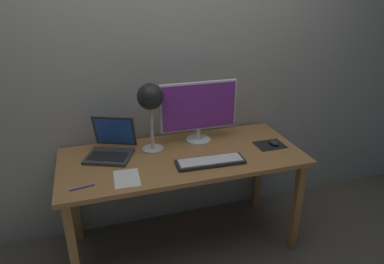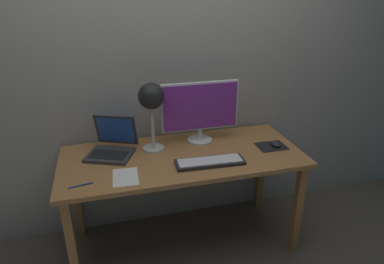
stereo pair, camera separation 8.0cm
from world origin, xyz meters
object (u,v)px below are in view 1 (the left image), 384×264
at_px(keyboard_main, 210,162).
at_px(pen, 82,188).
at_px(desk_lamp, 150,101).
at_px(monitor, 199,109).
at_px(mouse, 274,142).
at_px(laptop, 112,144).

relative_size(keyboard_main, pen, 3.18).
xyz_separation_m(keyboard_main, pen, (-0.79, -0.06, -0.01)).
height_order(keyboard_main, desk_lamp, desk_lamp).
xyz_separation_m(monitor, keyboard_main, (-0.03, -0.34, -0.23)).
height_order(keyboard_main, mouse, mouse).
distance_m(desk_lamp, pen, 0.69).
relative_size(desk_lamp, mouse, 4.89).
xyz_separation_m(monitor, mouse, (0.49, -0.22, -0.23)).
bearing_deg(desk_lamp, keyboard_main, -43.61).
bearing_deg(desk_lamp, monitor, 7.94).
relative_size(monitor, mouse, 5.74).
height_order(desk_lamp, pen, desk_lamp).
distance_m(keyboard_main, mouse, 0.53).
relative_size(desk_lamp, pen, 3.35).
bearing_deg(pen, keyboard_main, 4.47).
height_order(keyboard_main, laptop, laptop).
height_order(monitor, keyboard_main, monitor).
distance_m(laptop, mouse, 1.12).
xyz_separation_m(laptop, mouse, (1.10, -0.21, -0.05)).
xyz_separation_m(keyboard_main, desk_lamp, (-0.31, 0.30, 0.34)).
xyz_separation_m(keyboard_main, laptop, (-0.58, 0.33, 0.06)).
xyz_separation_m(monitor, pen, (-0.82, -0.41, -0.24)).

